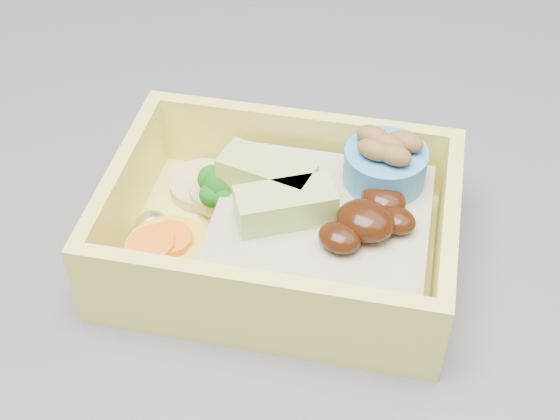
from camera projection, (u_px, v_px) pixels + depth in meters
The scene contains 1 object.
bento_box at pixel (292, 225), 0.45m from camera, with size 0.23×0.20×0.07m.
Camera 1 is at (0.05, -0.47, 1.27)m, focal length 50.00 mm.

